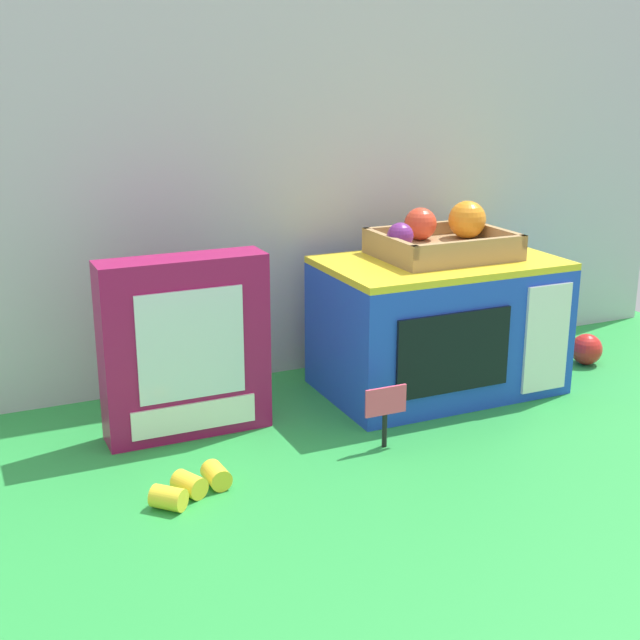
{
  "coord_description": "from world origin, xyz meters",
  "views": [
    {
      "loc": [
        -0.67,
        -1.29,
        0.58
      ],
      "look_at": [
        -0.1,
        -0.02,
        0.16
      ],
      "focal_mm": 48.28,
      "sensor_mm": 36.0,
      "label": 1
    }
  ],
  "objects": [
    {
      "name": "food_groups_crate",
      "position": [
        0.16,
        0.02,
        0.27
      ],
      "size": [
        0.23,
        0.19,
        0.09
      ],
      "color": "#A37F51",
      "rests_on": "toy_microwave"
    },
    {
      "name": "cookie_set_box",
      "position": [
        -0.34,
        -0.02,
        0.15
      ],
      "size": [
        0.26,
        0.07,
        0.29
      ],
      "color": "#99144C",
      "rests_on": "ground"
    },
    {
      "name": "price_sign",
      "position": [
        -0.07,
        -0.2,
        0.07
      ],
      "size": [
        0.07,
        0.01,
        0.1
      ],
      "color": "black",
      "rests_on": "ground"
    },
    {
      "name": "loose_toy_banana",
      "position": [
        -0.39,
        -0.24,
        0.02
      ],
      "size": [
        0.12,
        0.09,
        0.03
      ],
      "color": "yellow",
      "rests_on": "ground"
    },
    {
      "name": "toy_microwave",
      "position": [
        0.14,
        -0.02,
        0.12
      ],
      "size": [
        0.42,
        0.26,
        0.24
      ],
      "color": "blue",
      "rests_on": "ground"
    },
    {
      "name": "loose_toy_apple",
      "position": [
        0.48,
        -0.03,
        0.03
      ],
      "size": [
        0.06,
        0.06,
        0.06
      ],
      "primitive_type": "sphere",
      "color": "red",
      "rests_on": "ground"
    },
    {
      "name": "display_back_panel",
      "position": [
        0.0,
        0.2,
        0.39
      ],
      "size": [
        1.61,
        0.03,
        0.79
      ],
      "primitive_type": "cube",
      "color": "#B7BABF",
      "rests_on": "ground"
    },
    {
      "name": "ground_plane",
      "position": [
        0.0,
        0.0,
        0.0
      ],
      "size": [
        1.7,
        1.7,
        0.0
      ],
      "primitive_type": "plane",
      "color": "green",
      "rests_on": "ground"
    }
  ]
}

